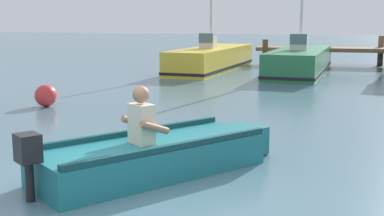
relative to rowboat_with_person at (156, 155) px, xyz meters
name	(u,v)px	position (x,y,z in m)	size (l,w,h in m)	color
ground_plane	(121,206)	(0.01, -1.27, -0.25)	(120.00, 120.00, 0.00)	slate
rowboat_with_person	(156,155)	(0.00, 0.00, 0.00)	(2.77, 3.30, 1.19)	#1E727A
moored_boat_yellow	(212,59)	(-2.22, 13.51, 0.18)	(2.30, 6.71, 3.80)	gold
moored_boat_green	(300,62)	(1.21, 13.24, 0.18)	(2.28, 6.79, 4.60)	#287042
mooring_buoy	(46,96)	(-4.16, 4.30, 0.01)	(0.52, 0.52, 0.52)	red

